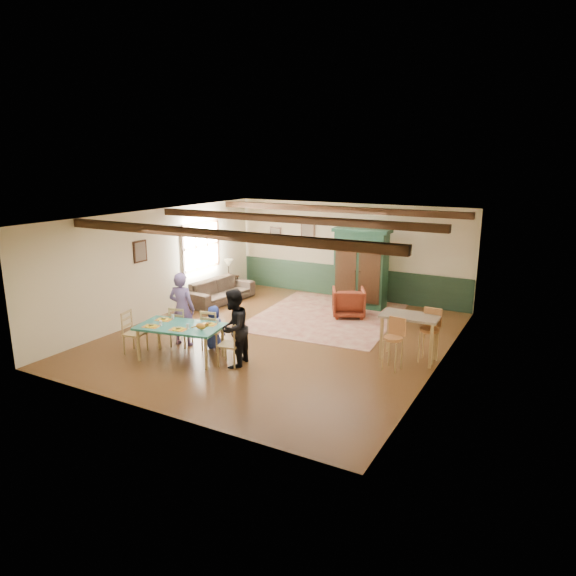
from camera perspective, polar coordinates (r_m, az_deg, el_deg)
The scene contains 35 objects.
floor at distance 11.57m, azimuth -0.96°, elevation -5.48°, with size 8.00×8.00×0.00m, color #462913.
wall_back at distance 14.72m, azimuth 6.79°, elevation 4.11°, with size 7.00×0.02×2.70m, color beige.
wall_left at distance 13.24m, azimuth -14.26°, elevation 2.66°, with size 0.02×8.00×2.70m, color beige.
wall_right at distance 9.97m, azimuth 16.75°, elevation -1.18°, with size 0.02×8.00×2.70m, color beige.
ceiling at distance 10.96m, azimuth -1.02°, elevation 7.94°, with size 7.00×8.00×0.02m, color white.
wainscot_back at distance 14.89m, azimuth 6.66°, elevation 0.69°, with size 6.95×0.03×0.90m, color #1A3021.
ceiling_beam_front at distance 9.07m, azimuth -8.30°, elevation 5.94°, with size 6.95×0.16×0.16m, color black.
ceiling_beam_mid at distance 11.32m, azimuth 0.00°, elevation 7.68°, with size 6.95×0.16×0.16m, color black.
ceiling_beam_back at distance 13.64m, azimuth 5.34°, elevation 8.71°, with size 6.95×0.16×0.16m, color black.
window_left at distance 14.45m, azimuth -9.64°, elevation 4.63°, with size 0.06×1.60×1.30m, color white, non-canonical shape.
picture_left_wall at distance 12.73m, azimuth -16.10°, elevation 3.92°, with size 0.04×0.42×0.52m, color gray, non-canonical shape.
picture_back_a at distance 15.16m, azimuth 2.22°, elevation 6.20°, with size 0.45×0.04×0.55m, color gray, non-canonical shape.
picture_back_b at distance 15.70m, azimuth -1.40°, elevation 5.93°, with size 0.38×0.04×0.48m, color gray, non-canonical shape.
dining_table at distance 10.47m, azimuth -11.80°, elevation -5.91°, with size 1.66×0.92×0.69m, color #216A5D, non-canonical shape.
dining_chair_far_left at distance 11.16m, azimuth -11.79°, elevation -4.16°, with size 0.39×0.40×0.87m, color tan, non-canonical shape.
dining_chair_far_right at distance 10.82m, azimuth -8.39°, elevation -4.58°, with size 0.39×0.40×0.87m, color tan, non-canonical shape.
dining_chair_end_left at distance 10.99m, azimuth -16.64°, elevation -4.75°, with size 0.39×0.40×0.87m, color tan, non-canonical shape.
dining_chair_end_right at distance 9.97m, azimuth -6.51°, elevation -6.15°, with size 0.39×0.40×0.87m, color tan, non-canonical shape.
person_man at distance 11.11m, azimuth -11.70°, elevation -2.30°, with size 0.58×0.38×1.59m, color slate.
person_woman at distance 9.83m, azimuth -6.07°, elevation -4.46°, with size 0.74×0.57×1.52m, color black.
person_child at distance 10.88m, azimuth -8.23°, elevation -4.34°, with size 0.45×0.29×0.92m, color navy.
cat at distance 10.02m, azimuth -9.66°, elevation -4.14°, with size 0.33×0.13×0.17m, color #C67523, non-canonical shape.
place_setting_near_left at distance 10.41m, azimuth -14.96°, elevation -3.89°, with size 0.37×0.28×0.11m, color yellow, non-canonical shape.
place_setting_near_center at distance 10.11m, azimuth -12.10°, elevation -4.26°, with size 0.37×0.28×0.11m, color yellow, non-canonical shape.
place_setting_far_left at distance 10.78m, azimuth -13.65°, elevation -3.19°, with size 0.37×0.28×0.11m, color yellow, non-canonical shape.
place_setting_far_right at distance 10.30m, azimuth -8.83°, elevation -3.76°, with size 0.37×0.28×0.11m, color yellow, non-canonical shape.
area_rug at distance 13.09m, azimuth 4.32°, elevation -3.15°, with size 3.35×3.98×0.01m, color beige.
armoire at distance 13.83m, azimuth 8.11°, elevation 2.20°, with size 1.50×0.60×2.12m, color #143423.
armchair at distance 13.05m, azimuth 6.73°, elevation -1.59°, with size 0.79×0.81×0.74m, color #4F180F.
sofa at distance 14.45m, azimuth -7.55°, elevation -0.31°, with size 2.15×0.84×0.63m, color #362B22.
end_table at distance 15.28m, azimuth -6.58°, elevation 0.35°, with size 0.44×0.44×0.54m, color black, non-canonical shape.
table_lamp at distance 15.17m, azimuth -6.64°, elevation 2.27°, with size 0.28×0.28×0.50m, color #D0C286, non-canonical shape.
counter_table at distance 10.44m, azimuth 13.28°, elevation -5.36°, with size 1.11×0.65×0.93m, color tan, non-canonical shape.
bar_stool_left at distance 9.89m, azimuth 11.57°, elevation -6.16°, with size 0.35×0.39×0.99m, color #BD7F49, non-canonical shape.
bar_stool_right at distance 10.43m, azimuth 15.40°, elevation -5.15°, with size 0.37×0.41×1.06m, color #BD7F49, non-canonical shape.
Camera 1 is at (5.42, -9.45, 3.87)m, focal length 32.00 mm.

